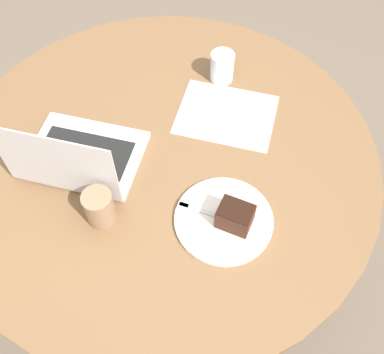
{
  "coord_description": "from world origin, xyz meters",
  "views": [
    {
      "loc": [
        -0.11,
        0.79,
        1.78
      ],
      "look_at": [
        -0.09,
        0.11,
        0.75
      ],
      "focal_mm": 42.0,
      "sensor_mm": 36.0,
      "label": 1
    }
  ],
  "objects": [
    {
      "name": "ground_plane",
      "position": [
        0.0,
        0.0,
        0.0
      ],
      "size": [
        12.0,
        12.0,
        0.0
      ],
      "primitive_type": "plane",
      "color": "#6B5B4C"
    },
    {
      "name": "water_glass",
      "position": [
        -0.17,
        -0.31,
        0.76
      ],
      "size": [
        0.08,
        0.08,
        0.1
      ],
      "color": "silver",
      "rests_on": "dining_table"
    },
    {
      "name": "cake_slice",
      "position": [
        -0.2,
        0.23,
        0.76
      ],
      "size": [
        0.11,
        0.1,
        0.07
      ],
      "rotation": [
        0.0,
        0.0,
        5.9
      ],
      "color": "#472619",
      "rests_on": "plate"
    },
    {
      "name": "plate",
      "position": [
        -0.18,
        0.22,
        0.72
      ],
      "size": [
        0.26,
        0.26,
        0.01
      ],
      "color": "silver",
      "rests_on": "dining_table"
    },
    {
      "name": "paper_document",
      "position": [
        -0.19,
        -0.15,
        0.71
      ],
      "size": [
        0.34,
        0.3,
        0.0
      ],
      "rotation": [
        0.0,
        0.0,
        -0.23
      ],
      "color": "white",
      "rests_on": "dining_table"
    },
    {
      "name": "fork",
      "position": [
        -0.12,
        0.2,
        0.73
      ],
      "size": [
        0.17,
        0.07,
        0.0
      ],
      "rotation": [
        0.0,
        0.0,
        5.96
      ],
      "color": "silver",
      "rests_on": "plate"
    },
    {
      "name": "coffee_glass",
      "position": [
        0.15,
        0.22,
        0.76
      ],
      "size": [
        0.08,
        0.08,
        0.11
      ],
      "color": "#997556",
      "rests_on": "dining_table"
    },
    {
      "name": "laptop",
      "position": [
        0.23,
        0.06,
        0.75
      ],
      "size": [
        0.37,
        0.32,
        0.24
      ],
      "rotation": [
        0.0,
        0.0,
        2.92
      ],
      "color": "silver",
      "rests_on": "dining_table"
    },
    {
      "name": "dining_table",
      "position": [
        0.0,
        0.0,
        0.59
      ],
      "size": [
        1.27,
        1.27,
        0.71
      ],
      "color": "brown",
      "rests_on": "ground_plane"
    }
  ]
}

